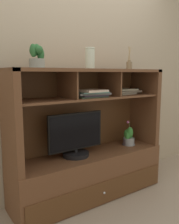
# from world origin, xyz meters

# --- Properties ---
(floor_plane) EXTENTS (6.00, 6.00, 0.02)m
(floor_plane) POSITION_xyz_m (0.00, 0.00, -0.01)
(floor_plane) COLOR #A29281
(floor_plane) RESTS_ON ground
(back_wall) EXTENTS (6.00, 0.02, 2.80)m
(back_wall) POSITION_xyz_m (0.00, 0.27, 1.40)
(back_wall) COLOR #B5A58C
(back_wall) RESTS_ON ground
(media_console) EXTENTS (1.67, 0.51, 1.35)m
(media_console) POSITION_xyz_m (0.00, 0.01, 0.41)
(media_console) COLOR brown
(media_console) RESTS_ON ground
(tv_monitor) EXTENTS (0.61, 0.27, 0.45)m
(tv_monitor) POSITION_xyz_m (-0.16, 0.01, 0.66)
(tv_monitor) COLOR black
(tv_monitor) RESTS_ON media_console
(potted_orchid) EXTENTS (0.15, 0.15, 0.29)m
(potted_orchid) POSITION_xyz_m (0.55, -0.02, 0.52)
(potted_orchid) COLOR #90959B
(potted_orchid) RESTS_ON media_console
(potted_fern) EXTENTS (0.14, 0.14, 0.22)m
(potted_fern) POSITION_xyz_m (0.55, -0.01, 0.57)
(potted_fern) COLOR #4A434E
(potted_fern) RESTS_ON media_console
(magazine_stack_left) EXTENTS (0.36, 0.27, 0.08)m
(magazine_stack_left) POSITION_xyz_m (-0.02, -0.06, 1.11)
(magazine_stack_left) COLOR #4E7B5E
(magazine_stack_left) RESTS_ON media_console
(magazine_stack_centre) EXTENTS (0.43, 0.35, 0.06)m
(magazine_stack_centre) POSITION_xyz_m (0.49, 0.06, 1.10)
(magazine_stack_centre) COLOR beige
(magazine_stack_centre) RESTS_ON media_console
(diffuser_bottle) EXTENTS (0.06, 0.06, 0.25)m
(diffuser_bottle) POSITION_xyz_m (0.54, 0.00, 1.39)
(diffuser_bottle) COLOR #836E4F
(diffuser_bottle) RESTS_ON media_console
(potted_succulent) EXTENTS (0.15, 0.15, 0.21)m
(potted_succulent) POSITION_xyz_m (-0.54, 0.03, 1.44)
(potted_succulent) COLOR gray
(potted_succulent) RESTS_ON media_console
(ceramic_vase) EXTENTS (0.10, 0.10, 0.21)m
(ceramic_vase) POSITION_xyz_m (0.00, -0.01, 1.45)
(ceramic_vase) COLOR silver
(ceramic_vase) RESTS_ON media_console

